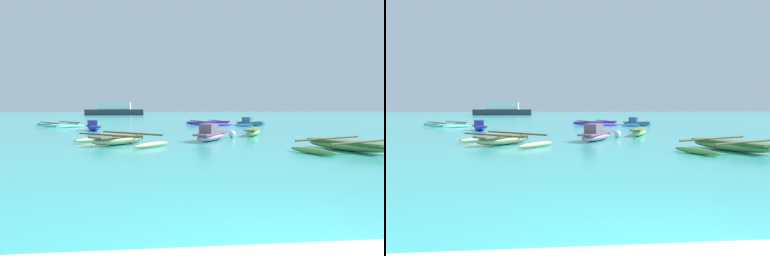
# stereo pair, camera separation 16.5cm
# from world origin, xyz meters

# --- Properties ---
(moored_boat_0) EXTENTS (4.06, 3.90, 0.45)m
(moored_boat_0) POSITION_xyz_m (-3.20, 11.88, 0.21)
(moored_boat_0) COLOR tan
(moored_boat_0) RESTS_ON ground_plane
(moored_boat_1) EXTENTS (1.43, 2.47, 0.67)m
(moored_boat_1) POSITION_xyz_m (-5.89, 20.73, 0.24)
(moored_boat_1) COLOR #2D34DC
(moored_boat_1) RESTS_ON ground_plane
(moored_boat_2) EXTENTS (4.37, 4.82, 0.36)m
(moored_boat_2) POSITION_xyz_m (-9.43, 25.77, 0.17)
(moored_boat_2) COLOR #8FD5CF
(moored_boat_2) RESTS_ON ground_plane
(moored_boat_3) EXTENTS (2.19, 3.09, 0.78)m
(moored_boat_3) POSITION_xyz_m (0.80, 13.15, 0.28)
(moored_boat_3) COLOR #BB82A6
(moored_boat_3) RESTS_ON ground_plane
(moored_boat_4) EXTENTS (4.10, 3.20, 0.40)m
(moored_boat_4) POSITION_xyz_m (4.94, 9.04, 0.19)
(moored_boat_4) COLOR #66A84B
(moored_boat_4) RESTS_ON ground_plane
(moored_boat_5) EXTENTS (3.20, 3.48, 0.71)m
(moored_boat_5) POSITION_xyz_m (5.99, 25.48, 0.23)
(moored_boat_5) COLOR #53A1E6
(moored_boat_5) RESTS_ON ground_plane
(moored_boat_6) EXTENTS (1.68, 2.75, 0.38)m
(moored_boat_6) POSITION_xyz_m (3.53, 15.72, 0.21)
(moored_boat_6) COLOR #A2C160
(moored_boat_6) RESTS_ON ground_plane
(moored_boat_7) EXTENTS (4.22, 4.93, 0.37)m
(moored_boat_7) POSITION_xyz_m (2.80, 27.29, 0.17)
(moored_boat_7) COLOR #7D38E9
(moored_boat_7) RESTS_ON ground_plane
(mooring_buoy_0) EXTENTS (0.35, 0.35, 0.35)m
(mooring_buoy_0) POSITION_xyz_m (2.07, 14.52, 0.18)
(mooring_buoy_0) COLOR white
(mooring_buoy_0) RESTS_ON ground_plane
(distant_ferry) EXTENTS (11.25, 2.48, 2.48)m
(distant_ferry) POSITION_xyz_m (-10.09, 66.49, 1.01)
(distant_ferry) COLOR #2D333D
(distant_ferry) RESTS_ON ground_plane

